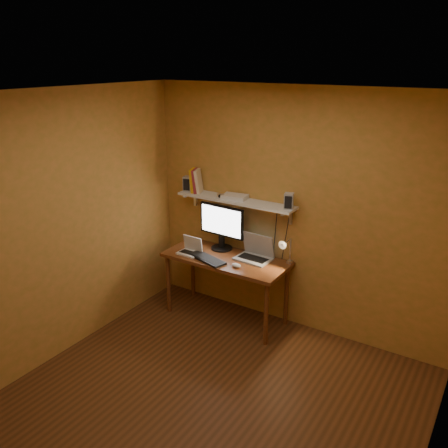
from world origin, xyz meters
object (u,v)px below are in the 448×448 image
Objects in this scene: desk_lamp at (286,249)px; desk at (226,265)px; shelf_camera at (221,196)px; wall_shelf at (236,201)px; mouse at (236,265)px; speaker_right at (289,201)px; monitor at (222,225)px; netbook at (191,249)px; router at (235,197)px; laptop at (255,252)px; keyboard at (207,259)px; speaker_left at (188,184)px.

desk is at bearing -169.19° from desk_lamp.
wall_shelf is at bearing 19.69° from shelf_camera.
desk is at bearing 151.18° from mouse.
shelf_camera is (-0.82, 0.01, 0.44)m from desk_lamp.
wall_shelf is at bearing 161.67° from speaker_right.
wall_shelf is 15.46× the size of shelf_camera.
desk_lamp is 0.50m from speaker_right.
monitor is 0.44m from netbook.
router is at bearing 147.55° from wall_shelf.
monitor is (-0.18, 0.19, 0.38)m from desk.
desk is 5.47× the size of netbook.
desk_lamp is (0.84, -0.06, -0.08)m from monitor.
laptop is at bearing 1.67° from shelf_camera.
speaker_right is 0.80m from shelf_camera.
keyboard is 1.27× the size of desk_lamp.
shelf_camera is at bearing 139.25° from desk.
speaker_right is 1.83× the size of shelf_camera.
wall_shelf is 0.75m from netbook.
desk is 0.77m from shelf_camera.
wall_shelf is 5.47× the size of netbook.
monitor is at bearing 109.97° from shelf_camera.
monitor is 0.60m from mouse.
speaker_right reaches higher than laptop.
laptop is 0.65m from router.
mouse is 0.40× the size of router.
mouse is at bearing 18.43° from keyboard.
shelf_camera is (-0.45, -0.01, 0.58)m from laptop.
desk_lamp reaches higher than netbook.
wall_shelf is (0.00, 0.19, 0.69)m from desk.
keyboard is at bearing -108.73° from router.
speaker_right is at bearing 3.13° from monitor.
speaker_left is 0.63m from router.
shelf_camera is at bearing -66.82° from monitor.
keyboard is (-0.14, -0.36, -0.60)m from wall_shelf.
speaker_right is at bearing 40.74° from keyboard.
monitor is at bearing 133.47° from desk.
shelf_camera reaches higher than netbook.
laptop is at bearing -10.03° from router.
mouse is at bearing -97.78° from laptop.
keyboard is 1.10m from speaker_right.
netbook is 1.54× the size of speaker_right.
speaker_right is (0.78, 0.35, 0.70)m from keyboard.
monitor reaches higher than laptop.
netbook is at bearing -123.31° from monitor.
mouse is at bearing -37.04° from shelf_camera.
mouse reaches higher than desk.
mouse is 0.76m from router.
mouse is (0.40, -0.34, -0.27)m from monitor.
shelf_camera is at bearing 148.35° from mouse.
speaker_right is (0.35, 0.04, 0.63)m from laptop.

